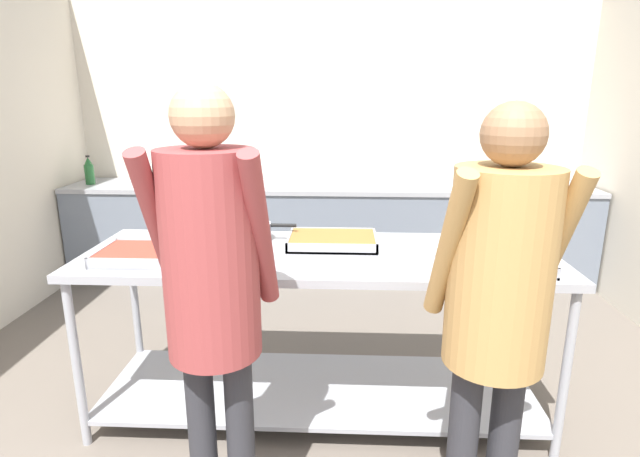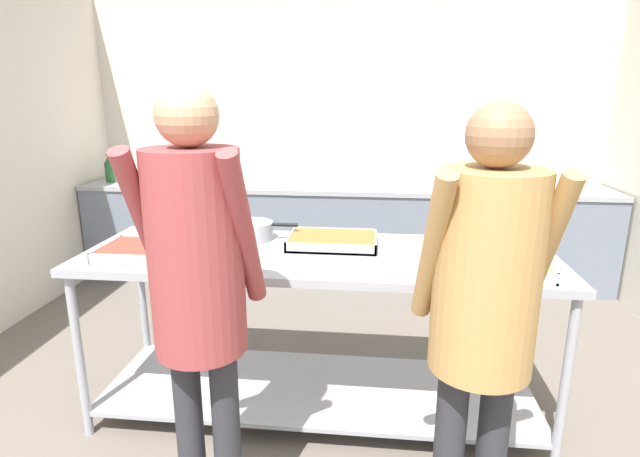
{
  "view_description": "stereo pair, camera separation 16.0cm",
  "coord_description": "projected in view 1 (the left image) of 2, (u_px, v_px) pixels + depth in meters",
  "views": [
    {
      "loc": [
        0.14,
        -0.84,
        1.69
      ],
      "look_at": [
        0.02,
        1.69,
        1.01
      ],
      "focal_mm": 28.0,
      "sensor_mm": 36.0,
      "label": 1
    },
    {
      "loc": [
        0.3,
        -0.83,
        1.69
      ],
      "look_at": [
        0.02,
        1.69,
        1.01
      ],
      "focal_mm": 28.0,
      "sensor_mm": 36.0,
      "label": 2
    }
  ],
  "objects": [
    {
      "name": "wall_rear",
      "position": [
        329.0,
        134.0,
        4.8
      ],
      "size": [
        4.91,
        0.06,
        2.65
      ],
      "color": "beige",
      "rests_on": "ground_plane"
    },
    {
      "name": "back_counter",
      "position": [
        327.0,
        232.0,
        4.68
      ],
      "size": [
        4.75,
        0.65,
        0.89
      ],
      "color": "slate",
      "rests_on": "ground_plane"
    },
    {
      "name": "serving_counter",
      "position": [
        319.0,
        306.0,
        2.63
      ],
      "size": [
        2.4,
        0.8,
        0.91
      ],
      "color": "#9EA0A8",
      "rests_on": "ground_plane"
    },
    {
      "name": "serving_tray_roast",
      "position": [
        146.0,
        254.0,
        2.44
      ],
      "size": [
        0.44,
        0.33,
        0.05
      ],
      "color": "#9EA0A8",
      "rests_on": "serving_counter"
    },
    {
      "name": "sauce_pan",
      "position": [
        250.0,
        231.0,
        2.75
      ],
      "size": [
        0.38,
        0.24,
        0.1
      ],
      "color": "#9EA0A8",
      "rests_on": "serving_counter"
    },
    {
      "name": "serving_tray_greens",
      "position": [
        332.0,
        241.0,
        2.67
      ],
      "size": [
        0.47,
        0.33,
        0.05
      ],
      "color": "#9EA0A8",
      "rests_on": "serving_counter"
    },
    {
      "name": "plate_stack",
      "position": [
        411.0,
        248.0,
        2.57
      ],
      "size": [
        0.28,
        0.28,
        0.04
      ],
      "color": "white",
      "rests_on": "serving_counter"
    },
    {
      "name": "serving_tray_vegetables",
      "position": [
        500.0,
        262.0,
        2.33
      ],
      "size": [
        0.42,
        0.33,
        0.05
      ],
      "color": "#9EA0A8",
      "rests_on": "serving_counter"
    },
    {
      "name": "guest_serving_left",
      "position": [
        498.0,
        290.0,
        1.73
      ],
      "size": [
        0.48,
        0.37,
        1.68
      ],
      "color": "#2D2D33",
      "rests_on": "ground_plane"
    },
    {
      "name": "guest_serving_right",
      "position": [
        212.0,
        276.0,
        1.74
      ],
      "size": [
        0.44,
        0.35,
        1.73
      ],
      "color": "#2D2D33",
      "rests_on": "ground_plane"
    },
    {
      "name": "water_bottle",
      "position": [
        89.0,
        171.0,
        4.58
      ],
      "size": [
        0.08,
        0.08,
        0.26
      ],
      "color": "#23602D",
      "rests_on": "back_counter"
    }
  ]
}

